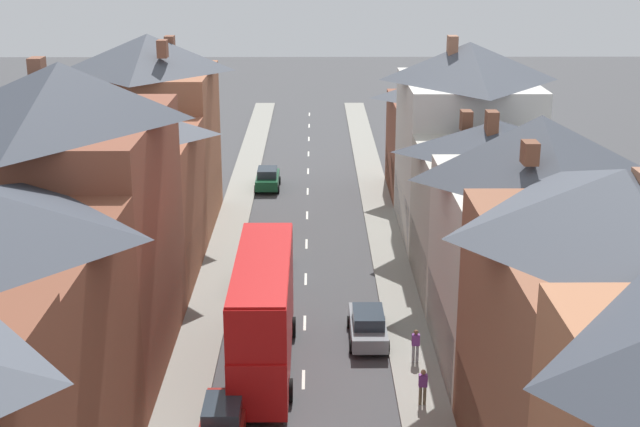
{
  "coord_description": "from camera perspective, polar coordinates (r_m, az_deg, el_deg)",
  "views": [
    {
      "loc": [
        0.49,
        -11.58,
        19.13
      ],
      "look_at": [
        0.88,
        44.58,
        1.22
      ],
      "focal_mm": 50.0,
      "sensor_mm": 36.0,
      "label": 1
    }
  ],
  "objects": [
    {
      "name": "pavement_left",
      "position": [
        53.41,
        -6.39,
        -3.34
      ],
      "size": [
        2.2,
        104.0,
        0.14
      ],
      "primitive_type": "cube",
      "color": "gray",
      "rests_on": "ground"
    },
    {
      "name": "pavement_right",
      "position": [
        53.32,
        4.59,
        -3.32
      ],
      "size": [
        2.2,
        104.0,
        0.14
      ],
      "primitive_type": "cube",
      "color": "gray",
      "rests_on": "ground"
    },
    {
      "name": "centre_line_dashes",
      "position": [
        51.28,
        -0.92,
        -4.21
      ],
      "size": [
        0.14,
        97.8,
        0.01
      ],
      "color": "silver",
      "rests_on": "ground"
    },
    {
      "name": "terrace_row_left",
      "position": [
        36.41,
        -17.48,
        -4.47
      ],
      "size": [
        8.0,
        62.35,
        13.89
      ],
      "color": "#B2704C",
      "rests_on": "ground"
    },
    {
      "name": "terrace_row_right",
      "position": [
        36.64,
        15.01,
        -4.03
      ],
      "size": [
        8.0,
        69.22,
        13.28
      ],
      "color": "#935138",
      "rests_on": "ground"
    },
    {
      "name": "double_decker_bus_lead",
      "position": [
        40.25,
        -3.66,
        -6.27
      ],
      "size": [
        2.74,
        10.8,
        5.3
      ],
      "color": "red",
      "rests_on": "ground"
    },
    {
      "name": "car_near_silver",
      "position": [
        52.15,
        -2.9,
        -2.87
      ],
      "size": [
        1.9,
        3.98,
        1.68
      ],
      "color": "silver",
      "rests_on": "ground"
    },
    {
      "name": "car_mid_black",
      "position": [
        68.92,
        -3.37,
        2.26
      ],
      "size": [
        1.9,
        4.15,
        1.66
      ],
      "color": "#144728",
      "rests_on": "ground"
    },
    {
      "name": "car_parked_left_b",
      "position": [
        49.53,
        -4.54,
        -4.1
      ],
      "size": [
        1.9,
        4.1,
        1.58
      ],
      "color": "#4C515B",
      "rests_on": "ground"
    },
    {
      "name": "car_mid_white",
      "position": [
        36.08,
        -6.21,
        -12.94
      ],
      "size": [
        1.9,
        4.18,
        1.61
      ],
      "color": "maroon",
      "rests_on": "ground"
    },
    {
      "name": "car_far_grey",
      "position": [
        43.67,
        3.09,
        -7.14
      ],
      "size": [
        1.9,
        4.5,
        1.61
      ],
      "color": "gray",
      "rests_on": "ground"
    },
    {
      "name": "pedestrian_mid_right",
      "position": [
        38.03,
        6.6,
        -10.86
      ],
      "size": [
        0.36,
        0.22,
        1.61
      ],
      "color": "brown",
      "rests_on": "pavement_right"
    },
    {
      "name": "pedestrian_far_left",
      "position": [
        41.45,
        6.14,
        -8.31
      ],
      "size": [
        0.36,
        0.22,
        1.61
      ],
      "color": "gray",
      "rests_on": "pavement_right"
    }
  ]
}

